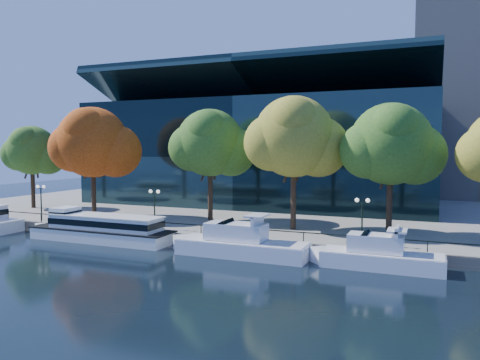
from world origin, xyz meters
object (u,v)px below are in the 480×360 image
at_px(tree_3, 295,138).
at_px(tree_1, 93,144).
at_px(cruiser_near, 237,243).
at_px(tree_2, 211,144).
at_px(cruiser_far, 376,255).
at_px(tree_4, 392,146).
at_px(lamp_1, 154,200).
at_px(tour_boat, 98,227).
at_px(lamp_0, 41,194).
at_px(lamp_2, 362,210).
at_px(tree_0, 32,151).

bearing_deg(tree_3, tree_1, -178.15).
distance_m(cruiser_near, tree_2, 16.32).
height_order(cruiser_far, tree_2, tree_2).
bearing_deg(tree_3, tree_2, 167.61).
height_order(cruiser_far, tree_4, tree_4).
xyz_separation_m(tree_4, lamp_1, (-22.60, -5.79, -5.50)).
height_order(tour_boat, cruiser_far, cruiser_far).
relative_size(cruiser_near, lamp_0, 3.16).
height_order(tree_4, lamp_2, tree_4).
bearing_deg(tree_2, cruiser_far, -29.57).
bearing_deg(tree_3, tree_4, 3.52).
bearing_deg(tree_1, tour_boat, -48.61).
height_order(tree_0, tree_2, tree_2).
distance_m(cruiser_far, lamp_1, 22.77).
bearing_deg(cruiser_near, tree_2, 125.05).
bearing_deg(lamp_1, cruiser_near, -19.70).
distance_m(tree_3, tree_4, 9.33).
bearing_deg(cruiser_far, tree_2, 150.43).
height_order(cruiser_near, lamp_2, lamp_2).
xyz_separation_m(tree_0, tree_2, (27.47, -0.40, 0.90)).
bearing_deg(tree_2, tree_0, 179.17).
height_order(lamp_0, lamp_2, same).
bearing_deg(tree_0, lamp_2, -9.90).
xyz_separation_m(lamp_0, lamp_1, (15.25, 0.00, 0.00)).
xyz_separation_m(tree_1, lamp_0, (-3.95, -4.42, -5.78)).
height_order(lamp_1, lamp_2, same).
xyz_separation_m(tour_boat, tree_2, (7.38, 10.70, 8.34)).
xyz_separation_m(cruiser_far, tree_4, (0.30, 9.34, 8.42)).
distance_m(lamp_0, lamp_1, 15.25).
xyz_separation_m(cruiser_near, tree_3, (2.56, 9.07, 9.09)).
distance_m(cruiser_near, tree_4, 17.40).
distance_m(tour_boat, tree_2, 15.44).
xyz_separation_m(cruiser_far, tree_0, (-47.01, 11.48, 7.73)).
bearing_deg(tree_1, tree_0, 165.33).
bearing_deg(tree_2, tree_3, -12.39).
bearing_deg(tree_0, tree_2, -0.83).
distance_m(tour_boat, lamp_2, 25.67).
relative_size(tree_0, tree_2, 0.89).
bearing_deg(lamp_1, tree_2, 69.85).
height_order(tree_2, tree_4, tree_2).
height_order(cruiser_far, tree_0, tree_0).
bearing_deg(lamp_0, lamp_2, 0.00).
height_order(tree_1, tree_4, tree_1).
height_order(cruiser_near, lamp_0, lamp_0).
height_order(tree_1, lamp_1, tree_1).
relative_size(tree_2, tree_3, 0.94).
bearing_deg(tree_4, lamp_2, -107.91).
xyz_separation_m(tour_boat, cruiser_far, (26.92, -0.39, -0.29)).
bearing_deg(tour_boat, tree_2, 55.42).
distance_m(cruiser_near, tree_1, 25.07).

